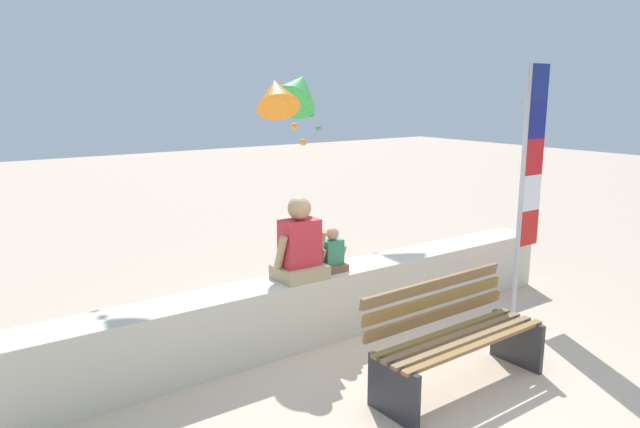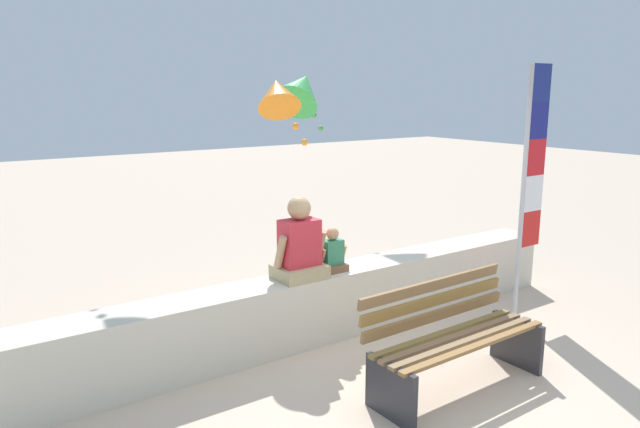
% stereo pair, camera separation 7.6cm
% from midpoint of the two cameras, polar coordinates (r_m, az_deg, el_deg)
% --- Properties ---
extents(ground_plane, '(40.00, 40.00, 0.00)m').
position_cam_midpoint_polar(ground_plane, '(5.31, 8.46, -15.92)').
color(ground_plane, beige).
extents(seawall_ledge, '(6.16, 0.47, 0.68)m').
position_cam_midpoint_polar(seawall_ledge, '(6.06, 0.12, -8.64)').
color(seawall_ledge, beige).
rests_on(seawall_ledge, ground).
extents(park_bench, '(1.67, 0.64, 0.88)m').
position_cam_midpoint_polar(park_bench, '(5.17, 12.39, -11.68)').
color(park_bench, olive).
rests_on(park_bench, ground).
extents(person_adult, '(0.53, 0.39, 0.80)m').
position_cam_midpoint_polar(person_adult, '(5.67, -2.36, -3.19)').
color(person_adult, tan).
rests_on(person_adult, seawall_ledge).
extents(person_child, '(0.29, 0.22, 0.45)m').
position_cam_midpoint_polar(person_child, '(5.92, 0.83, -3.91)').
color(person_child, brown).
rests_on(person_child, seawall_ledge).
extents(flag_banner, '(0.35, 0.05, 2.74)m').
position_cam_midpoint_polar(flag_banner, '(6.69, 19.23, 3.77)').
color(flag_banner, '#B7B7BC').
rests_on(flag_banner, ground).
extents(kite_orange, '(0.66, 0.74, 0.88)m').
position_cam_midpoint_polar(kite_orange, '(6.64, -4.55, 11.47)').
color(kite_orange, orange).
extents(kite_green, '(1.04, 0.98, 1.00)m').
position_cam_midpoint_polar(kite_green, '(8.42, -2.37, 11.96)').
color(kite_green, green).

